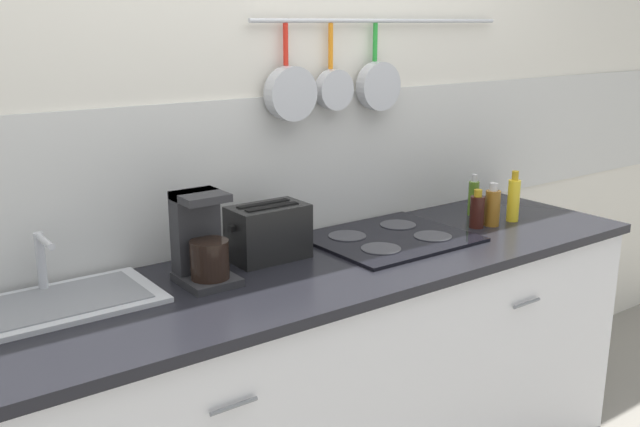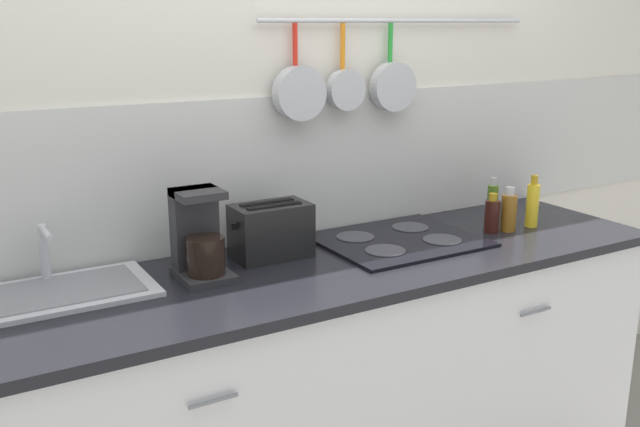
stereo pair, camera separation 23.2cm
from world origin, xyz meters
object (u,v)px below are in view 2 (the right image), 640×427
(bottle_cooking_wine, at_px, (509,212))
(bottle_olive_oil, at_px, (532,204))
(bottle_dish_soap, at_px, (492,201))
(bottle_hot_sauce, at_px, (491,215))
(coffee_maker, at_px, (199,241))
(toaster, at_px, (271,231))

(bottle_cooking_wine, distance_m, bottle_olive_oil, 0.12)
(bottle_dish_soap, bearing_deg, bottle_hot_sauce, -134.66)
(coffee_maker, relative_size, bottle_olive_oil, 1.37)
(bottle_olive_oil, bearing_deg, bottle_dish_soap, 110.19)
(coffee_maker, bearing_deg, bottle_olive_oil, -4.97)
(coffee_maker, distance_m, bottle_olive_oil, 1.35)
(toaster, relative_size, bottle_hot_sauce, 1.82)
(bottle_dish_soap, xyz_separation_m, bottle_olive_oil, (0.06, -0.16, 0.01))
(bottle_hot_sauce, bearing_deg, toaster, 169.93)
(coffee_maker, xyz_separation_m, bottle_dish_soap, (1.28, 0.04, -0.04))
(coffee_maker, bearing_deg, bottle_hot_sauce, -4.59)
(toaster, distance_m, bottle_cooking_wine, 0.95)
(toaster, xyz_separation_m, bottle_dish_soap, (1.00, -0.02, -0.02))
(coffee_maker, bearing_deg, bottle_dish_soap, 1.95)
(bottle_olive_oil, bearing_deg, bottle_cooking_wine, 178.47)
(bottle_hot_sauce, height_order, bottle_cooking_wine, bottle_cooking_wine)
(coffee_maker, bearing_deg, bottle_cooking_wine, -5.31)
(bottle_cooking_wine, distance_m, bottle_dish_soap, 0.17)
(toaster, xyz_separation_m, bottle_olive_oil, (1.06, -0.18, -0.00))
(bottle_cooking_wine, bearing_deg, toaster, 169.42)
(bottle_hot_sauce, height_order, bottle_olive_oil, bottle_olive_oil)
(coffee_maker, height_order, toaster, coffee_maker)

